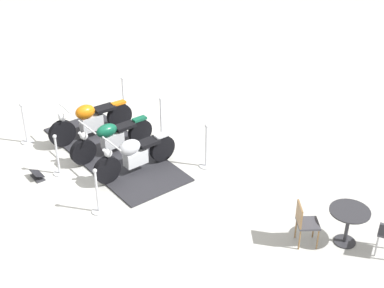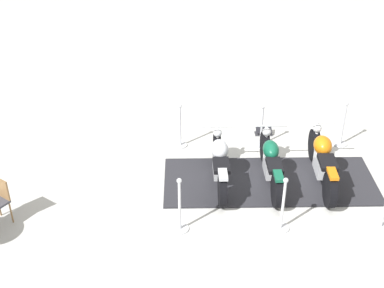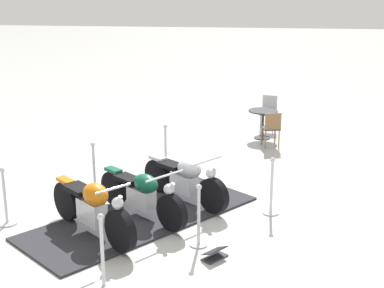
% 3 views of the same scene
% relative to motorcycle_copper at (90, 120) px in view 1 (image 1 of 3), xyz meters
% --- Properties ---
extents(ground_plane, '(80.00, 80.00, 0.00)m').
position_rel_motorcycle_copper_xyz_m(ground_plane, '(0.61, 0.81, -0.52)').
color(ground_plane, silver).
extents(display_platform, '(3.95, 4.33, 0.04)m').
position_rel_motorcycle_copper_xyz_m(display_platform, '(0.61, 0.81, -0.50)').
color(display_platform, '#28282D').
rests_on(display_platform, ground_plane).
extents(motorcycle_copper, '(1.80, 1.57, 0.99)m').
position_rel_motorcycle_copper_xyz_m(motorcycle_copper, '(0.00, 0.00, 0.00)').
color(motorcycle_copper, black).
rests_on(motorcycle_copper, display_platform).
extents(motorcycle_forest, '(1.80, 1.47, 0.92)m').
position_rel_motorcycle_copper_xyz_m(motorcycle_forest, '(0.64, 0.79, -0.04)').
color(motorcycle_forest, black).
rests_on(motorcycle_forest, display_platform).
extents(motorcycle_chrome, '(1.75, 1.42, 0.94)m').
position_rel_motorcycle_copper_xyz_m(motorcycle_chrome, '(1.27, 1.58, -0.03)').
color(motorcycle_chrome, black).
rests_on(motorcycle_chrome, display_platform).
extents(stanchion_right_mid, '(0.29, 0.29, 1.02)m').
position_rel_motorcycle_copper_xyz_m(stanchion_right_mid, '(1.71, -0.08, -0.16)').
color(stanchion_right_mid, silver).
rests_on(stanchion_right_mid, ground_plane).
extents(stanchion_left_mid, '(0.32, 0.32, 1.10)m').
position_rel_motorcycle_copper_xyz_m(stanchion_left_mid, '(-0.49, 1.70, -0.15)').
color(stanchion_left_mid, silver).
rests_on(stanchion_left_mid, ground_plane).
extents(stanchion_left_rear, '(0.32, 0.32, 1.11)m').
position_rel_motorcycle_copper_xyz_m(stanchion_left_rear, '(0.64, 3.09, -0.15)').
color(stanchion_left_rear, silver).
rests_on(stanchion_left_rear, ground_plane).
extents(stanchion_left_front, '(0.34, 0.34, 1.02)m').
position_rel_motorcycle_copper_xyz_m(stanchion_left_front, '(-1.62, 0.30, -0.21)').
color(stanchion_left_front, silver).
rests_on(stanchion_left_front, ground_plane).
extents(stanchion_right_front, '(0.31, 0.31, 1.08)m').
position_rel_motorcycle_copper_xyz_m(stanchion_right_front, '(0.59, -1.48, -0.15)').
color(stanchion_right_front, silver).
rests_on(stanchion_right_front, ground_plane).
extents(stanchion_right_rear, '(0.30, 0.30, 1.04)m').
position_rel_motorcycle_copper_xyz_m(stanchion_right_rear, '(2.84, 1.32, -0.15)').
color(stanchion_right_rear, silver).
rests_on(stanchion_right_rear, ground_plane).
extents(info_placard, '(0.41, 0.44, 0.18)m').
position_rel_motorcycle_copper_xyz_m(info_placard, '(2.00, -0.48, -0.46)').
color(info_placard, '#333338').
rests_on(info_placard, ground_plane).
extents(cafe_table, '(0.76, 0.76, 0.75)m').
position_rel_motorcycle_copper_xyz_m(cafe_table, '(2.65, 6.23, 0.05)').
color(cafe_table, '#2D2D33').
rests_on(cafe_table, ground_plane).
extents(cafe_chair_across_table, '(0.49, 0.49, 0.89)m').
position_rel_motorcycle_copper_xyz_m(cafe_chair_across_table, '(2.87, 5.44, 0.00)').
color(cafe_chair_across_table, olive).
rests_on(cafe_chair_across_table, ground_plane).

